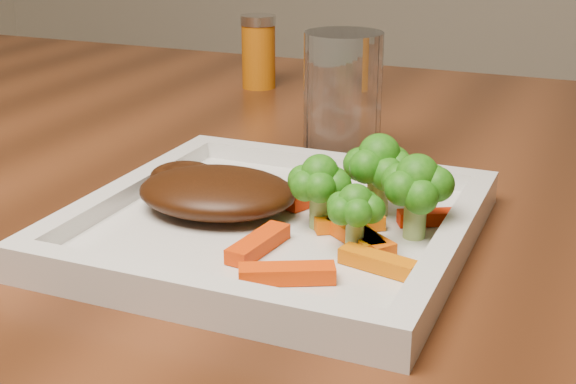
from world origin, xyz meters
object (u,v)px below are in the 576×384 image
at_px(steak, 217,192).
at_px(spice_shaker, 259,52).
at_px(plate, 275,230).
at_px(drinking_glass, 343,99).

height_order(steak, spice_shaker, spice_shaker).
bearing_deg(spice_shaker, plate, -63.76).
xyz_separation_m(plate, drinking_glass, (-0.01, 0.19, 0.05)).
distance_m(plate, steak, 0.05).
xyz_separation_m(steak, drinking_glass, (0.03, 0.18, 0.03)).
relative_size(spice_shaker, drinking_glass, 0.77).
bearing_deg(plate, spice_shaker, 116.24).
relative_size(steak, spice_shaker, 1.29).
distance_m(steak, spice_shaker, 0.46).
distance_m(steak, drinking_glass, 0.19).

